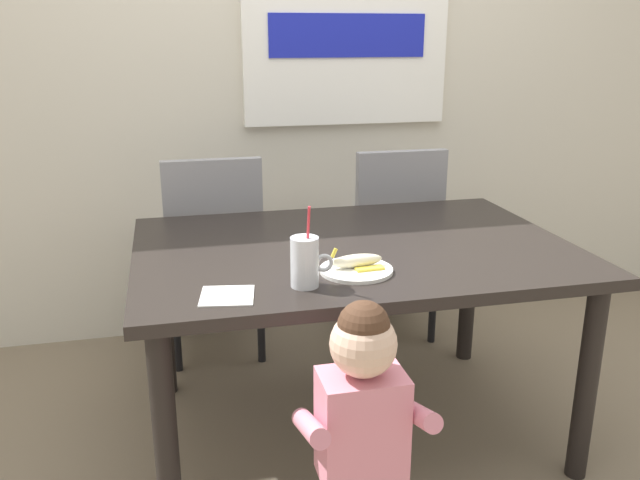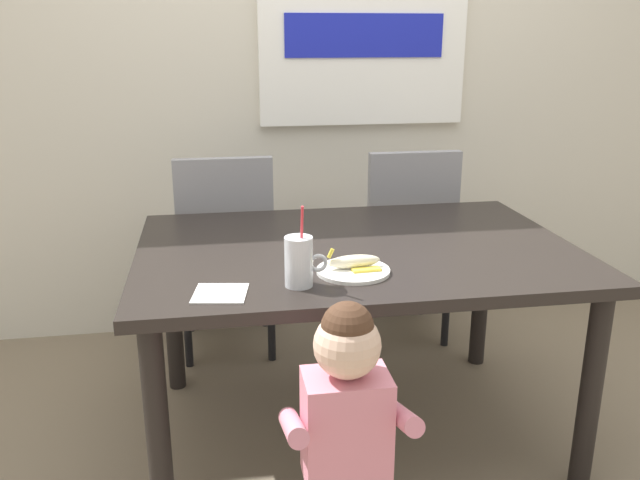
{
  "view_description": "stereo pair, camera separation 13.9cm",
  "coord_description": "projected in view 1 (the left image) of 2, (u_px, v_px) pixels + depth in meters",
  "views": [
    {
      "loc": [
        -0.62,
        -2.12,
        1.46
      ],
      "look_at": [
        -0.15,
        -0.11,
        0.81
      ],
      "focal_mm": 36.88,
      "sensor_mm": 36.0,
      "label": 1
    },
    {
      "loc": [
        -0.49,
        -2.15,
        1.46
      ],
      "look_at": [
        -0.15,
        -0.11,
        0.81
      ],
      "focal_mm": 36.88,
      "sensor_mm": 36.0,
      "label": 2
    }
  ],
  "objects": [
    {
      "name": "back_wall",
      "position": [
        293.0,
        36.0,
        3.14
      ],
      "size": [
        6.4,
        0.17,
        2.9
      ],
      "color": "beige",
      "rests_on": "ground"
    },
    {
      "name": "snack_plate",
      "position": [
        356.0,
        270.0,
        2.05
      ],
      "size": [
        0.23,
        0.23,
        0.01
      ],
      "primitive_type": "cylinder",
      "color": "white",
      "rests_on": "dining_table"
    },
    {
      "name": "dining_table",
      "position": [
        353.0,
        268.0,
        2.34
      ],
      "size": [
        1.52,
        1.05,
        0.75
      ],
      "color": "black",
      "rests_on": "ground"
    },
    {
      "name": "paper_napkin",
      "position": [
        227.0,
        296.0,
        1.86
      ],
      "size": [
        0.17,
        0.17,
        0.0
      ],
      "primitive_type": "cube",
      "rotation": [
        0.0,
        0.0,
        -0.16
      ],
      "color": "white",
      "rests_on": "dining_table"
    },
    {
      "name": "milk_cup",
      "position": [
        305.0,
        265.0,
        1.92
      ],
      "size": [
        0.13,
        0.08,
        0.25
      ],
      "color": "silver",
      "rests_on": "dining_table"
    },
    {
      "name": "toddler_standing",
      "position": [
        362.0,
        414.0,
        1.68
      ],
      "size": [
        0.33,
        0.24,
        0.84
      ],
      "color": "#3F4760",
      "rests_on": "ground"
    },
    {
      "name": "peeled_banana",
      "position": [
        357.0,
        261.0,
        2.06
      ],
      "size": [
        0.17,
        0.11,
        0.07
      ],
      "rotation": [
        0.0,
        0.0,
        0.07
      ],
      "color": "#F4EAC6",
      "rests_on": "snack_plate"
    },
    {
      "name": "dining_chair_left",
      "position": [
        214.0,
        247.0,
        2.96
      ],
      "size": [
        0.44,
        0.44,
        0.96
      ],
      "rotation": [
        0.0,
        0.0,
        3.14
      ],
      "color": "gray",
      "rests_on": "ground"
    },
    {
      "name": "dining_chair_right",
      "position": [
        391.0,
        233.0,
        3.15
      ],
      "size": [
        0.44,
        0.44,
        0.96
      ],
      "rotation": [
        0.0,
        0.0,
        3.14
      ],
      "color": "gray",
      "rests_on": "ground"
    },
    {
      "name": "ground_plane",
      "position": [
        351.0,
        428.0,
        2.54
      ],
      "size": [
        24.0,
        24.0,
        0.0
      ],
      "primitive_type": "plane",
      "color": "#7A6B56"
    }
  ]
}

